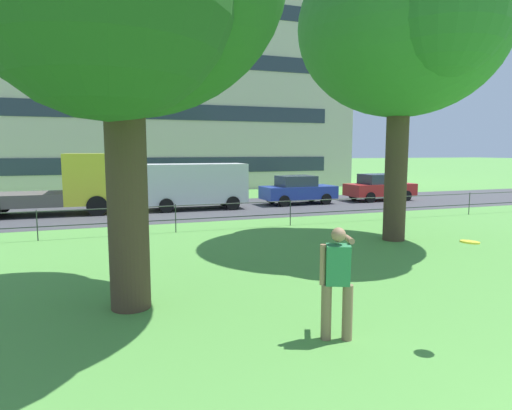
{
  "coord_description": "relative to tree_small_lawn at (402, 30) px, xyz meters",
  "views": [
    {
      "loc": [
        -4.65,
        -0.86,
        2.88
      ],
      "look_at": [
        -0.92,
        9.71,
        1.49
      ],
      "focal_mm": 30.92,
      "sensor_mm": 36.0,
      "label": 1
    }
  ],
  "objects": [
    {
      "name": "apartment_building_background",
      "position": [
        -5.49,
        26.9,
        1.09
      ],
      "size": [
        32.21,
        14.73,
        15.26
      ],
      "color": "beige",
      "rests_on": "ground"
    },
    {
      "name": "park_fence",
      "position": [
        -4.19,
        3.77,
        -5.87
      ],
      "size": [
        31.01,
        0.04,
        1.0
      ],
      "color": "#333833",
      "rests_on": "ground"
    },
    {
      "name": "flatbed_truck_right",
      "position": [
        -10.82,
        10.02,
        -5.32
      ],
      "size": [
        7.33,
        2.51,
        2.75
      ],
      "color": "yellow",
      "rests_on": "ground"
    },
    {
      "name": "frisbee",
      "position": [
        -3.86,
        -6.84,
        -4.97
      ],
      "size": [
        0.31,
        0.31,
        0.04
      ],
      "color": "yellow"
    },
    {
      "name": "panel_van_left",
      "position": [
        -4.47,
        9.77,
        -5.27
      ],
      "size": [
        5.05,
        2.2,
        2.24
      ],
      "color": "silver",
      "rests_on": "ground"
    },
    {
      "name": "street_strip",
      "position": [
        -4.19,
        9.6,
        -6.54
      ],
      "size": [
        80.0,
        7.76,
        0.01
      ],
      "primitive_type": "cube",
      "color": "#424247",
      "rests_on": "ground"
    },
    {
      "name": "person_thrower",
      "position": [
        -5.52,
        -5.99,
        -5.6
      ],
      "size": [
        0.72,
        0.7,
        1.74
      ],
      "color": "#846B4C",
      "rests_on": "ground"
    },
    {
      "name": "tree_small_lawn",
      "position": [
        0.0,
        0.0,
        0.0
      ],
      "size": [
        6.36,
        7.2,
        9.33
      ],
      "color": "#4C3828",
      "rests_on": "ground"
    },
    {
      "name": "car_blue_far_left",
      "position": [
        1.2,
        9.96,
        -5.76
      ],
      "size": [
        4.06,
        1.93,
        1.54
      ],
      "color": "#233899",
      "rests_on": "ground"
    },
    {
      "name": "car_red_far_right",
      "position": [
        6.43,
        9.99,
        -5.76
      ],
      "size": [
        4.04,
        1.88,
        1.54
      ],
      "color": "red",
      "rests_on": "ground"
    }
  ]
}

